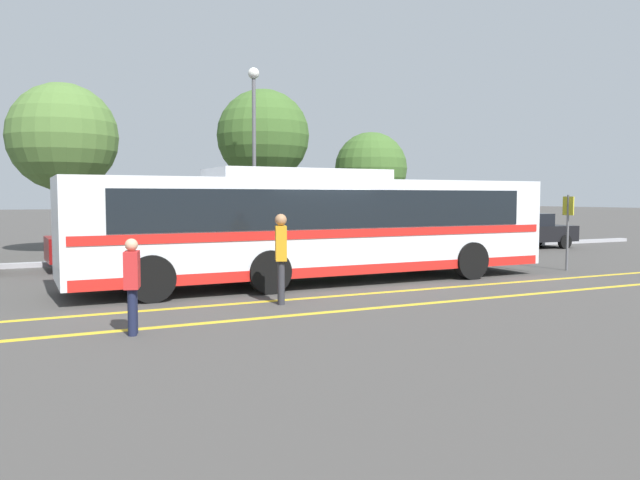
# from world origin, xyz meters

# --- Properties ---
(ground_plane) EXTENTS (220.00, 220.00, 0.00)m
(ground_plane) POSITION_xyz_m (0.00, 0.00, 0.00)
(ground_plane) COLOR #423F3D
(lane_strip_0) EXTENTS (32.58, 0.20, 0.01)m
(lane_strip_0) POSITION_xyz_m (0.51, -1.90, 0.00)
(lane_strip_0) COLOR gold
(lane_strip_0) RESTS_ON ground_plane
(lane_strip_1) EXTENTS (32.58, 0.20, 0.01)m
(lane_strip_1) POSITION_xyz_m (0.51, -3.57, 0.00)
(lane_strip_1) COLOR gold
(lane_strip_1) RESTS_ON ground_plane
(curb_strip) EXTENTS (40.58, 0.36, 0.15)m
(curb_strip) POSITION_xyz_m (0.51, 7.34, 0.07)
(curb_strip) COLOR #99999E
(curb_strip) RESTS_ON ground_plane
(transit_bus) EXTENTS (12.92, 2.84, 2.89)m
(transit_bus) POSITION_xyz_m (0.49, 0.30, 1.51)
(transit_bus) COLOR silver
(transit_bus) RESTS_ON ground_plane
(parked_car_1) EXTENTS (4.62, 2.08, 1.59)m
(parked_car_1) POSITION_xyz_m (-3.48, 5.85, 0.79)
(parked_car_1) COLOR maroon
(parked_car_1) RESTS_ON ground_plane
(parked_car_2) EXTENTS (4.77, 2.09, 1.42)m
(parked_car_2) POSITION_xyz_m (1.96, 5.74, 0.73)
(parked_car_2) COLOR #335B33
(parked_car_2) RESTS_ON ground_plane
(parked_car_3) EXTENTS (4.04, 2.17, 1.53)m
(parked_car_3) POSITION_xyz_m (8.57, 6.07, 0.76)
(parked_car_3) COLOR silver
(parked_car_3) RESTS_ON ground_plane
(parked_car_4) EXTENTS (4.09, 2.04, 1.50)m
(parked_car_4) POSITION_xyz_m (13.27, 6.15, 0.75)
(parked_car_4) COLOR black
(parked_car_4) RESTS_ON ground_plane
(pedestrian_0) EXTENTS (0.32, 0.46, 1.54)m
(pedestrian_0) POSITION_xyz_m (-4.86, -3.95, 0.87)
(pedestrian_0) COLOR #191E38
(pedestrian_0) RESTS_ON ground_plane
(pedestrian_1) EXTENTS (0.34, 0.47, 1.86)m
(pedestrian_1) POSITION_xyz_m (-1.64, -2.31, 1.07)
(pedestrian_1) COLOR #2D2D33
(pedestrian_1) RESTS_ON ground_plane
(bus_stop_sign) EXTENTS (0.07, 0.40, 2.27)m
(bus_stop_sign) POSITION_xyz_m (8.35, -0.54, 1.44)
(bus_stop_sign) COLOR #59595E
(bus_stop_sign) RESTS_ON ground_plane
(street_lamp) EXTENTS (0.42, 0.42, 6.97)m
(street_lamp) POSITION_xyz_m (1.47, 7.95, 4.54)
(street_lamp) COLOR #59595E
(street_lamp) RESTS_ON ground_plane
(tree_0) EXTENTS (3.96, 3.96, 6.81)m
(tree_0) POSITION_xyz_m (3.07, 11.25, 4.81)
(tree_0) COLOR #513823
(tree_0) RESTS_ON ground_plane
(tree_1) EXTENTS (4.18, 4.18, 6.62)m
(tree_1) POSITION_xyz_m (-4.85, 12.22, 4.52)
(tree_1) COLOR #513823
(tree_1) RESTS_ON ground_plane
(tree_2) EXTENTS (3.26, 3.26, 5.13)m
(tree_2) POSITION_xyz_m (7.94, 10.43, 3.49)
(tree_2) COLOR #513823
(tree_2) RESTS_ON ground_plane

